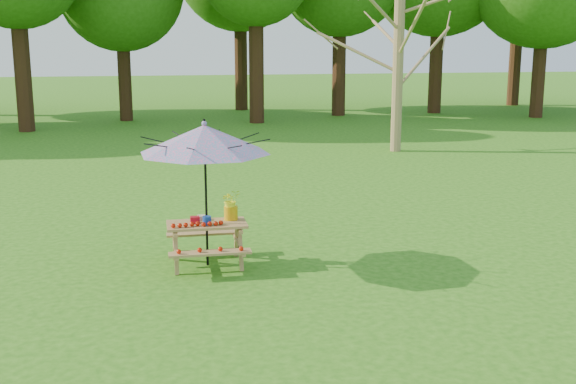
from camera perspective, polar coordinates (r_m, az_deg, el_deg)
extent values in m
cylinder|color=olive|center=(22.20, 8.67, 9.48)|extent=(0.38, 0.38, 4.89)
cube|color=#A17649|center=(11.01, -6.44, -2.55)|extent=(1.20, 0.62, 0.04)
cube|color=#A17649|center=(10.56, -6.17, -4.81)|extent=(1.20, 0.22, 0.04)
cube|color=#A17649|center=(11.61, -6.62, -3.25)|extent=(1.20, 0.22, 0.04)
cylinder|color=black|center=(10.90, -6.50, -0.13)|extent=(0.04, 0.04, 2.25)
cone|color=#2193BE|center=(10.76, -6.60, 4.17)|extent=(2.51, 2.51, 0.43)
sphere|color=#2193BE|center=(10.73, -6.64, 5.41)|extent=(0.08, 0.08, 0.08)
cube|color=#B20E1E|center=(11.01, -7.37, -2.19)|extent=(0.14, 0.12, 0.10)
cylinder|color=#123495|center=(10.88, -6.42, -2.26)|extent=(0.13, 0.13, 0.13)
cube|color=beige|center=(11.19, -6.84, -2.03)|extent=(0.13, 0.13, 0.07)
cylinder|color=#D69D0B|center=(11.14, -4.53, -1.66)|extent=(0.21, 0.21, 0.21)
imported|color=#F8FF28|center=(11.10, -4.55, -0.63)|extent=(0.34, 0.31, 0.32)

